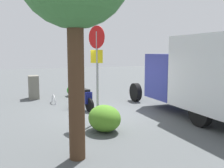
{
  "coord_description": "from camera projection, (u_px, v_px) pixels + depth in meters",
  "views": [
    {
      "loc": [
        -9.33,
        3.57,
        2.43
      ],
      "look_at": [
        0.13,
        -0.48,
        1.13
      ],
      "focal_mm": 40.61,
      "sensor_mm": 36.0,
      "label": 1
    }
  ],
  "objects": [
    {
      "name": "shrub_mid_verge",
      "position": [
        84.0,
        96.0,
        12.33
      ],
      "size": [
        0.83,
        0.68,
        0.57
      ],
      "primitive_type": "ellipsoid",
      "color": "#277539",
      "rests_on": "ground"
    },
    {
      "name": "motorcycle",
      "position": [
        82.0,
        97.0,
        10.77
      ],
      "size": [
        1.79,
        0.69,
        1.2
      ],
      "rotation": [
        0.0,
        0.0,
        0.22
      ],
      "color": "black",
      "rests_on": "ground"
    },
    {
      "name": "stop_sign",
      "position": [
        97.0,
        59.0,
        8.52
      ],
      "size": [
        0.71,
        0.33,
        3.3
      ],
      "color": "#9E9EA3",
      "rests_on": "ground"
    },
    {
      "name": "bike_rack_hoop",
      "position": [
        54.0,
        103.0,
        12.09
      ],
      "size": [
        0.85,
        0.06,
        0.85
      ],
      "primitive_type": "torus",
      "rotation": [
        1.57,
        0.0,
        0.01
      ],
      "color": "#B7B7BC",
      "rests_on": "ground"
    },
    {
      "name": "ground_plane",
      "position": [
        102.0,
        113.0,
        10.21
      ],
      "size": [
        60.0,
        60.0,
        0.0
      ],
      "primitive_type": "plane",
      "color": "#4B4F50"
    },
    {
      "name": "box_truck_near",
      "position": [
        213.0,
        74.0,
        8.95
      ],
      "size": [
        7.63,
        2.37,
        3.01
      ],
      "rotation": [
        0.0,
        0.0,
        -0.03
      ],
      "color": "black",
      "rests_on": "ground"
    },
    {
      "name": "utility_cabinet",
      "position": [
        34.0,
        87.0,
        13.27
      ],
      "size": [
        0.79,
        0.53,
        1.21
      ],
      "primitive_type": "cube",
      "rotation": [
        0.0,
        0.0,
        -0.04
      ],
      "color": "slate",
      "rests_on": "ground"
    },
    {
      "name": "shrub_by_tree",
      "position": [
        105.0,
        118.0,
        7.8
      ],
      "size": [
        1.19,
        0.97,
        0.81
      ],
      "primitive_type": "ellipsoid",
      "color": "#4B8224",
      "rests_on": "ground"
    },
    {
      "name": "shrub_near_sign",
      "position": [
        74.0,
        90.0,
        14.04
      ],
      "size": [
        0.93,
        0.76,
        0.64
      ],
      "primitive_type": "ellipsoid",
      "color": "#20891B",
      "rests_on": "ground"
    }
  ]
}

